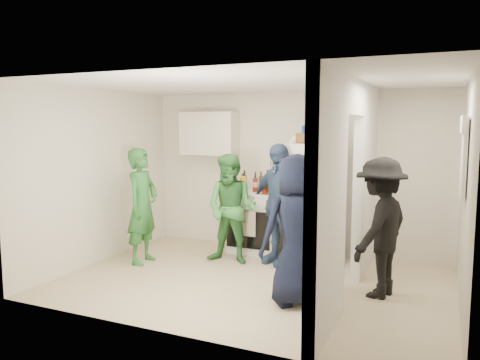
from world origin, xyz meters
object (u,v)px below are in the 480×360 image
object	(u,v)px
yellow_cup_stack_top	(329,135)
person_green_left	(142,206)
wicker_basket	(310,138)
person_green_center	(232,209)
person_navy	(297,230)
fridge	(314,202)
person_nook	(380,227)
person_denim	(278,204)
blue_bowl	(310,129)
stove	(256,221)

from	to	relation	value
yellow_cup_stack_top	person_green_left	world-z (taller)	yellow_cup_stack_top
wicker_basket	person_green_left	xyz separation A→B (m)	(-2.12, -1.23, -0.97)
person_green_center	person_navy	size ratio (longest dim) A/B	0.94
yellow_cup_stack_top	person_green_left	bearing A→B (deg)	-156.02
fridge	person_nook	size ratio (longest dim) A/B	1.06
yellow_cup_stack_top	person_green_center	bearing A→B (deg)	-155.12
wicker_basket	person_denim	world-z (taller)	wicker_basket
wicker_basket	blue_bowl	bearing A→B (deg)	0.00
blue_bowl	person_navy	bearing A→B (deg)	-78.31
blue_bowl	person_denim	distance (m)	1.21
wicker_basket	person_denim	size ratio (longest dim) A/B	0.20
wicker_basket	person_navy	bearing A→B (deg)	-78.31
person_green_center	person_denim	xyz separation A→B (m)	(0.63, 0.23, 0.08)
yellow_cup_stack_top	person_green_left	distance (m)	2.85
fridge	yellow_cup_stack_top	distance (m)	1.02
fridge	person_green_center	bearing A→B (deg)	-146.60
blue_bowl	person_green_center	bearing A→B (deg)	-141.92
person_green_center	person_navy	distance (m)	1.73
stove	person_navy	distance (m)	2.24
stove	person_green_center	distance (m)	0.78
blue_bowl	person_navy	distance (m)	2.19
person_green_center	person_navy	world-z (taller)	person_navy
blue_bowl	fridge	bearing A→B (deg)	-26.57
person_green_center	person_nook	distance (m)	2.19
blue_bowl	yellow_cup_stack_top	bearing A→B (deg)	-25.11
wicker_basket	person_nook	world-z (taller)	wicker_basket
yellow_cup_stack_top	person_nook	world-z (taller)	yellow_cup_stack_top
stove	person_nook	xyz separation A→B (m)	(2.03, -1.21, 0.33)
fridge	person_green_center	distance (m)	1.24
yellow_cup_stack_top	person_denim	xyz separation A→B (m)	(-0.62, -0.35, -0.98)
person_denim	person_navy	world-z (taller)	person_denim
person_denim	person_nook	world-z (taller)	person_denim
person_green_center	person_navy	xyz separation A→B (m)	(1.32, -1.13, 0.05)
wicker_basket	person_green_center	world-z (taller)	wicker_basket
stove	person_navy	size ratio (longest dim) A/B	0.57
person_green_left	person_navy	distance (m)	2.58
stove	person_nook	world-z (taller)	person_nook
fridge	person_green_left	bearing A→B (deg)	-151.89
blue_bowl	person_denim	xyz separation A→B (m)	(-0.30, -0.50, -1.06)
blue_bowl	person_nook	world-z (taller)	blue_bowl
person_nook	fridge	bearing A→B (deg)	-121.03
person_navy	wicker_basket	bearing A→B (deg)	-119.99
person_navy	person_nook	bearing A→B (deg)	175.94
fridge	person_navy	size ratio (longest dim) A/B	1.02
wicker_basket	person_navy	distance (m)	2.12
blue_bowl	person_denim	bearing A→B (deg)	-121.38
wicker_basket	person_nook	size ratio (longest dim) A/B	0.21
fridge	person_nook	bearing A→B (deg)	-47.24
fridge	wicker_basket	world-z (taller)	wicker_basket
person_green_left	person_navy	world-z (taller)	person_navy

